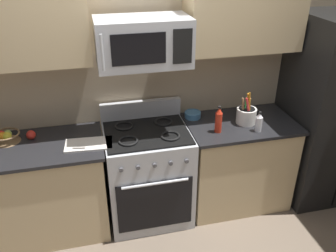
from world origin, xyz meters
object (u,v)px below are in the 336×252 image
Objects in this scene: range_oven at (148,173)px; refrigerator at (328,111)px; apple_loose at (31,135)px; fruit_basket at (6,137)px; utensil_crock at (246,115)px; bottle_vinegar at (259,122)px; cutting_board at (89,144)px; bottle_hot_sauce at (219,120)px; microwave at (143,42)px; prep_bowl at (193,114)px.

range_oven is 0.58× the size of refrigerator.
fruit_basket is at bearing -179.97° from apple_loose.
utensil_crock is 0.18m from bottle_vinegar.
utensil_crock is 0.83× the size of cutting_board.
refrigerator reaches higher than cutting_board.
refrigerator is 5.82× the size of utensil_crock.
bottle_vinegar is at bearing -10.94° from range_oven.
cutting_board is at bearing -17.97° from fruit_basket.
apple_loose is at bearing 171.20° from bottle_hot_sauce.
bottle_hot_sauce is at bearing -175.03° from refrigerator.
bottle_hot_sauce is (1.80, -0.25, 0.07)m from fruit_basket.
fruit_basket is (-1.18, 0.10, -0.76)m from microwave.
prep_bowl is (-1.33, 0.22, 0.01)m from refrigerator.
range_oven is 6.93× the size of prep_bowl.
refrigerator reaches higher than apple_loose.
bottle_vinegar is at bearing -9.18° from apple_loose.
microwave is at bearing 13.32° from cutting_board.
range_oven is at bearing -157.41° from prep_bowl.
fruit_basket reaches higher than cutting_board.
utensil_crock is (0.93, -0.05, -0.73)m from microwave.
microwave reaches higher than prep_bowl.
bottle_vinegar is at bearing -38.51° from prep_bowl.
microwave is 9.44× the size of apple_loose.
microwave reaches higher than utensil_crock.
utensil_crock is at bearing -179.92° from refrigerator.
bottle_hot_sauce is (1.13, -0.03, 0.11)m from cutting_board.
refrigerator is 2.32m from cutting_board.
range_oven is 0.70m from prep_bowl.
refrigerator is 0.88m from utensil_crock.
microwave is at bearing 177.11° from utensil_crock.
bottle_vinegar is 0.36m from bottle_hot_sauce.
apple_loose is at bearing 0.03° from fruit_basket.
apple_loose reaches higher than prep_bowl.
microwave is at bearing -4.78° from fruit_basket.
range_oven is 1.28m from fruit_basket.
fruit_basket is at bearing 173.84° from range_oven.
bottle_hot_sauce is at bearing -13.48° from microwave.
fruit_basket is at bearing 172.17° from bottle_hot_sauce.
apple_loose is (-0.98, 0.10, -0.77)m from microwave.
range_oven reaches higher than prep_bowl.
range_oven is at bearing 10.22° from cutting_board.
microwave is 0.95m from cutting_board.
microwave is (-1.81, 0.05, 0.78)m from refrigerator.
range_oven reaches higher than apple_loose.
range_oven is 3.40× the size of utensil_crock.
fruit_basket is (-2.99, 0.14, 0.03)m from refrigerator.
microwave is at bearing 90.05° from range_oven.
utensil_crock is (-0.88, -0.00, 0.06)m from refrigerator.
prep_bowl is (-0.14, 0.32, -0.08)m from bottle_hot_sauce.
bottle_hot_sauce is at bearing -8.80° from apple_loose.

